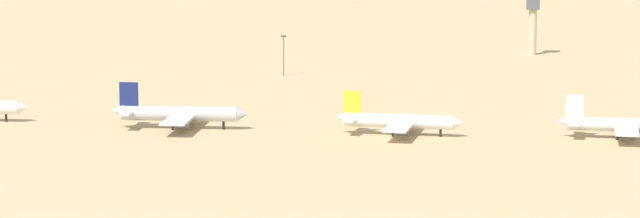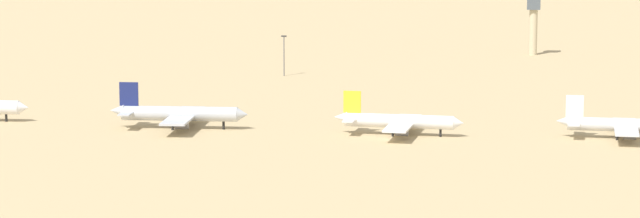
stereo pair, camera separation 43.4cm
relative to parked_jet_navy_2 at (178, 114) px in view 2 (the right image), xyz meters
The scene contains 6 objects.
ground 57.65m from the parked_jet_navy_2, ahead, with size 4000.00×4000.00×0.00m, color tan.
parked_jet_navy_2 is the anchor object (origin of this frame).
parked_jet_yellow_3 58.98m from the parked_jet_navy_2, ahead, with size 34.13×28.67×11.28m.
parked_jet_white_4 115.87m from the parked_jet_navy_2, ahead, with size 33.12×27.74×10.96m.
control_tower 216.11m from the parked_jet_navy_2, 65.26° to the left, with size 5.20×5.20×23.00m.
light_pole_east 115.00m from the parked_jet_navy_2, 86.84° to the left, with size 1.80×0.50×14.11m.
Camera 2 is at (41.13, -346.00, 60.49)m, focal length 77.84 mm.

